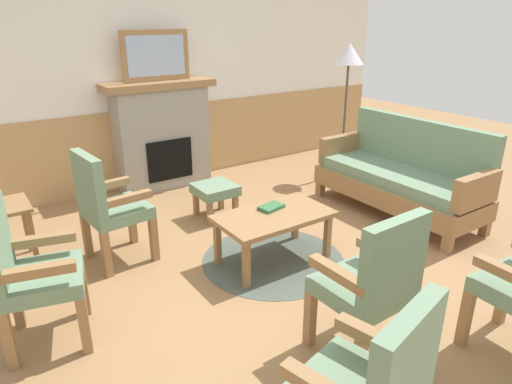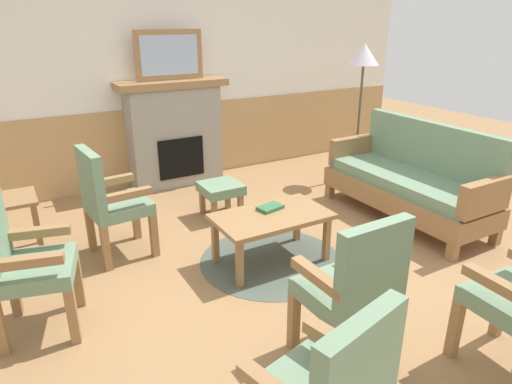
{
  "view_description": "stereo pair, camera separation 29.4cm",
  "coord_description": "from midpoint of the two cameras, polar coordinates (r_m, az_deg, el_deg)",
  "views": [
    {
      "loc": [
        -2.07,
        -2.66,
        1.97
      ],
      "look_at": [
        0.0,
        0.35,
        0.55
      ],
      "focal_mm": 31.68,
      "sensor_mm": 36.0,
      "label": 1
    },
    {
      "loc": [
        -1.82,
        -2.82,
        1.97
      ],
      "look_at": [
        0.0,
        0.35,
        0.55
      ],
      "focal_mm": 31.68,
      "sensor_mm": 36.0,
      "label": 2
    }
  ],
  "objects": [
    {
      "name": "side_table",
      "position": [
        4.29,
        -31.19,
        -2.97
      ],
      "size": [
        0.44,
        0.44,
        0.55
      ],
      "color": "olive",
      "rests_on": "ground_plane"
    },
    {
      "name": "armchair_near_fireplace",
      "position": [
        3.18,
        -29.39,
        -8.5
      ],
      "size": [
        0.58,
        0.58,
        0.98
      ],
      "color": "olive",
      "rests_on": "ground_plane"
    },
    {
      "name": "coffee_table",
      "position": [
        3.78,
        -0.0,
        -3.56
      ],
      "size": [
        0.96,
        0.56,
        0.44
      ],
      "color": "olive",
      "rests_on": "ground_plane"
    },
    {
      "name": "wall_back",
      "position": [
        5.72,
        -14.81,
        13.96
      ],
      "size": [
        7.2,
        0.14,
        2.7
      ],
      "color": "white",
      "rests_on": "ground_plane"
    },
    {
      "name": "framed_picture",
      "position": [
        5.46,
        -14.11,
        16.35
      ],
      "size": [
        0.8,
        0.04,
        0.56
      ],
      "color": "olive",
      "rests_on": "fireplace"
    },
    {
      "name": "armchair_by_window_left",
      "position": [
        3.95,
        -20.3,
        -1.37
      ],
      "size": [
        0.52,
        0.52,
        0.98
      ],
      "color": "olive",
      "rests_on": "ground_plane"
    },
    {
      "name": "round_rug",
      "position": [
        3.95,
        -0.0,
        -8.6
      ],
      "size": [
        1.23,
        1.23,
        0.01
      ],
      "primitive_type": "cylinder",
      "color": "#4C564C",
      "rests_on": "ground_plane"
    },
    {
      "name": "floor_lamp_by_couch",
      "position": [
        5.8,
        10.14,
        15.8
      ],
      "size": [
        0.36,
        0.36,
        1.68
      ],
      "color": "#332D28",
      "rests_on": "ground_plane"
    },
    {
      "name": "fireplace",
      "position": [
        5.6,
        -13.28,
        7.09
      ],
      "size": [
        1.3,
        0.44,
        1.28
      ],
      "color": "gray",
      "rests_on": "ground_plane"
    },
    {
      "name": "couch",
      "position": [
        4.93,
        16.21,
        1.76
      ],
      "size": [
        0.7,
        1.8,
        0.98
      ],
      "color": "olive",
      "rests_on": "ground_plane"
    },
    {
      "name": "armchair_front_left",
      "position": [
        2.72,
        11.44,
        -11.03
      ],
      "size": [
        0.49,
        0.49,
        0.98
      ],
      "color": "olive",
      "rests_on": "ground_plane"
    },
    {
      "name": "book_on_table",
      "position": [
        3.85,
        -0.25,
        -1.95
      ],
      "size": [
        0.23,
        0.18,
        0.03
      ],
      "primitive_type": "cube",
      "rotation": [
        0.0,
        0.0,
        0.2
      ],
      "color": "#33663D",
      "rests_on": "coffee_table"
    },
    {
      "name": "ground_plane",
      "position": [
        3.9,
        0.76,
        -9.15
      ],
      "size": [
        14.0,
        14.0,
        0.0
      ],
      "primitive_type": "plane",
      "color": "#997047"
    },
    {
      "name": "footstool",
      "position": [
        4.69,
        -6.99,
        0.03
      ],
      "size": [
        0.4,
        0.4,
        0.36
      ],
      "color": "olive",
      "rests_on": "ground_plane"
    }
  ]
}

